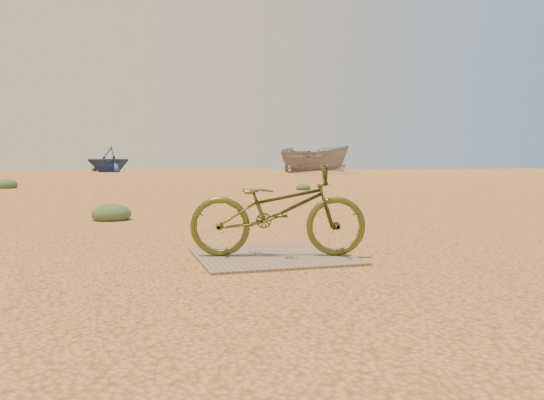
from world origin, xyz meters
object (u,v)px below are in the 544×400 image
object	(u,v)px
plywood_board	(272,256)
boat_far_right	(333,166)
bicycle	(278,210)
boat_mid_right	(314,159)
boat_far_left	(109,159)

from	to	relation	value
plywood_board	boat_far_right	world-z (taller)	boat_far_right
plywood_board	bicycle	bearing A→B (deg)	-63.06
plywood_board	boat_mid_right	bearing A→B (deg)	68.23
bicycle	boat_far_right	world-z (taller)	boat_far_right
plywood_board	boat_mid_right	xyz separation A→B (m)	(14.48, 36.27, 1.11)
boat_far_right	boat_mid_right	bearing A→B (deg)	-114.53
boat_mid_right	boat_far_right	world-z (taller)	boat_mid_right
plywood_board	boat_far_right	xyz separation A→B (m)	(20.21, 45.79, 0.55)
bicycle	boat_far_left	world-z (taller)	boat_far_left
boat_far_left	bicycle	bearing A→B (deg)	-35.05
plywood_board	bicycle	size ratio (longest dim) A/B	0.87
plywood_board	bicycle	xyz separation A→B (m)	(0.03, -0.07, 0.41)
boat_far_left	boat_mid_right	bearing A→B (deg)	20.37
boat_mid_right	boat_far_right	size ratio (longest dim) A/B	1.07
plywood_board	boat_mid_right	size ratio (longest dim) A/B	0.23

